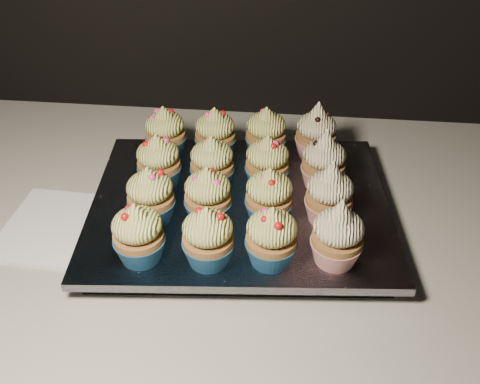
% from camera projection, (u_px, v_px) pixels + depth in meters
% --- Properties ---
extents(worktop, '(2.44, 0.64, 0.04)m').
position_uv_depth(worktop, '(246.00, 223.00, 0.80)').
color(worktop, silver).
rests_on(worktop, cabinet).
extents(napkin, '(0.16, 0.16, 0.00)m').
position_uv_depth(napkin, '(61.00, 227.00, 0.75)').
color(napkin, white).
rests_on(napkin, worktop).
extents(baking_tray, '(0.41, 0.32, 0.02)m').
position_uv_depth(baking_tray, '(240.00, 214.00, 0.76)').
color(baking_tray, black).
rests_on(baking_tray, worktop).
extents(foil_lining, '(0.44, 0.36, 0.01)m').
position_uv_depth(foil_lining, '(240.00, 204.00, 0.75)').
color(foil_lining, silver).
rests_on(foil_lining, baking_tray).
extents(cupcake_0, '(0.06, 0.06, 0.08)m').
position_uv_depth(cupcake_0, '(138.00, 234.00, 0.64)').
color(cupcake_0, '#1C5484').
rests_on(cupcake_0, foil_lining).
extents(cupcake_1, '(0.06, 0.06, 0.08)m').
position_uv_depth(cupcake_1, '(208.00, 237.00, 0.63)').
color(cupcake_1, '#1C5484').
rests_on(cupcake_1, foil_lining).
extents(cupcake_2, '(0.06, 0.06, 0.08)m').
position_uv_depth(cupcake_2, '(271.00, 237.00, 0.63)').
color(cupcake_2, '#1C5484').
rests_on(cupcake_2, foil_lining).
extents(cupcake_3, '(0.06, 0.06, 0.10)m').
position_uv_depth(cupcake_3, '(338.00, 236.00, 0.63)').
color(cupcake_3, '#A41716').
rests_on(cupcake_3, foil_lining).
extents(cupcake_4, '(0.06, 0.06, 0.08)m').
position_uv_depth(cupcake_4, '(151.00, 196.00, 0.70)').
color(cupcake_4, '#1C5484').
rests_on(cupcake_4, foil_lining).
extents(cupcake_5, '(0.06, 0.06, 0.08)m').
position_uv_depth(cupcake_5, '(208.00, 196.00, 0.70)').
color(cupcake_5, '#1C5484').
rests_on(cupcake_5, foil_lining).
extents(cupcake_6, '(0.06, 0.06, 0.08)m').
position_uv_depth(cupcake_6, '(269.00, 197.00, 0.70)').
color(cupcake_6, '#1C5484').
rests_on(cupcake_6, foil_lining).
extents(cupcake_7, '(0.06, 0.06, 0.10)m').
position_uv_depth(cupcake_7, '(329.00, 195.00, 0.70)').
color(cupcake_7, '#A41716').
rests_on(cupcake_7, foil_lining).
extents(cupcake_8, '(0.06, 0.06, 0.08)m').
position_uv_depth(cupcake_8, '(159.00, 162.00, 0.76)').
color(cupcake_8, '#1C5484').
rests_on(cupcake_8, foil_lining).
extents(cupcake_9, '(0.06, 0.06, 0.08)m').
position_uv_depth(cupcake_9, '(212.00, 164.00, 0.76)').
color(cupcake_9, '#1C5484').
rests_on(cupcake_9, foil_lining).
extents(cupcake_10, '(0.06, 0.06, 0.08)m').
position_uv_depth(cupcake_10, '(267.00, 163.00, 0.76)').
color(cupcake_10, '#1C5484').
rests_on(cupcake_10, foil_lining).
extents(cupcake_11, '(0.06, 0.06, 0.10)m').
position_uv_depth(cupcake_11, '(324.00, 162.00, 0.76)').
color(cupcake_11, '#A41716').
rests_on(cupcake_11, foil_lining).
extents(cupcake_12, '(0.06, 0.06, 0.08)m').
position_uv_depth(cupcake_12, '(165.00, 133.00, 0.82)').
color(cupcake_12, '#1C5484').
rests_on(cupcake_12, foil_lining).
extents(cupcake_13, '(0.06, 0.06, 0.08)m').
position_uv_depth(cupcake_13, '(215.00, 134.00, 0.82)').
color(cupcake_13, '#1C5484').
rests_on(cupcake_13, foil_lining).
extents(cupcake_14, '(0.06, 0.06, 0.08)m').
position_uv_depth(cupcake_14, '(266.00, 134.00, 0.82)').
color(cupcake_14, '#1C5484').
rests_on(cupcake_14, foil_lining).
extents(cupcake_15, '(0.06, 0.06, 0.10)m').
position_uv_depth(cupcake_15, '(316.00, 133.00, 0.82)').
color(cupcake_15, '#A41716').
rests_on(cupcake_15, foil_lining).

